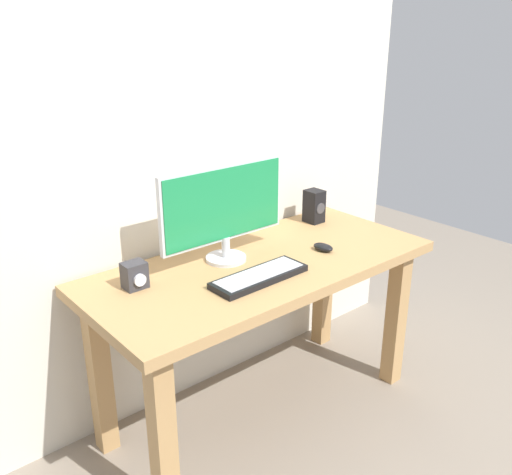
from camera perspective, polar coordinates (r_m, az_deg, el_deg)
name	(u,v)px	position (r m, az deg, el deg)	size (l,w,h in m)	color
ground_plane	(261,409)	(2.82, 0.51, -17.09)	(6.00, 6.00, 0.00)	gray
wall_back	(204,82)	(2.53, -5.31, 15.46)	(2.51, 0.04, 3.00)	silver
desk	(261,288)	(2.47, 0.56, -5.14)	(1.55, 0.69, 0.78)	tan
monitor	(224,208)	(2.36, -3.31, 2.98)	(0.62, 0.18, 0.42)	silver
keyboard_primary	(259,276)	(2.25, 0.33, -3.99)	(0.42, 0.15, 0.03)	black
mouse	(323,247)	(2.55, 6.86, -0.99)	(0.06, 0.10, 0.03)	black
speaker_right	(314,206)	(2.89, 5.94, 3.19)	(0.08, 0.09, 0.17)	black
audio_controller	(135,275)	(2.22, -12.25, -3.80)	(0.09, 0.08, 0.11)	#333338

